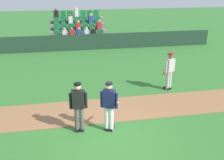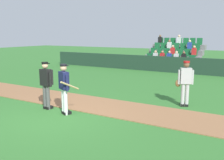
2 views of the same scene
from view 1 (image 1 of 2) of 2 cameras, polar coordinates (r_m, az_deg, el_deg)
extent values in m
plane|color=#33702D|center=(8.77, -0.94, -12.31)|extent=(80.00, 80.00, 0.00)
cube|color=#936642|center=(10.37, -2.72, -6.62)|extent=(28.00, 2.04, 0.03)
cube|color=#1E3828|center=(19.37, -6.87, 8.15)|extent=(20.00, 0.16, 1.15)
cube|color=slate|center=(21.70, -7.27, 8.36)|extent=(4.45, 3.80, 0.30)
cube|color=slate|center=(20.38, -7.07, 8.56)|extent=(4.35, 0.85, 0.40)
cube|color=#196033|center=(20.20, -11.81, 8.89)|extent=(0.44, 0.40, 0.08)
cube|color=#196033|center=(20.37, -11.86, 9.71)|extent=(0.44, 0.08, 0.50)
cube|color=#196033|center=(20.20, -10.24, 9.00)|extent=(0.44, 0.40, 0.08)
cube|color=#196033|center=(20.37, -10.29, 9.81)|extent=(0.44, 0.08, 0.50)
cube|color=silver|center=(20.19, -10.29, 9.86)|extent=(0.32, 0.22, 0.52)
sphere|color=tan|center=(20.13, -10.36, 10.84)|extent=(0.20, 0.20, 0.20)
cube|color=#196033|center=(20.21, -8.66, 9.10)|extent=(0.44, 0.40, 0.08)
cube|color=#196033|center=(20.38, -8.73, 9.91)|extent=(0.44, 0.08, 0.50)
cube|color=red|center=(20.20, -8.71, 9.96)|extent=(0.32, 0.22, 0.52)
sphere|color=#9E7051|center=(20.14, -8.77, 10.94)|extent=(0.20, 0.20, 0.20)
cube|color=#196033|center=(20.24, -7.09, 9.19)|extent=(0.44, 0.40, 0.08)
cube|color=#196033|center=(20.40, -7.16, 10.00)|extent=(0.44, 0.08, 0.50)
cube|color=#263F99|center=(20.23, -7.13, 10.05)|extent=(0.32, 0.22, 0.52)
sphere|color=tan|center=(20.16, -7.18, 11.03)|extent=(0.20, 0.20, 0.20)
cube|color=#196033|center=(20.28, -5.52, 9.28)|extent=(0.44, 0.40, 0.08)
cube|color=#196033|center=(20.44, -5.60, 10.08)|extent=(0.44, 0.08, 0.50)
cube|color=silver|center=(20.27, -5.56, 10.14)|extent=(0.32, 0.22, 0.52)
sphere|color=beige|center=(20.21, -5.59, 11.11)|extent=(0.20, 0.20, 0.20)
cube|color=#196033|center=(20.33, -3.95, 9.36)|extent=(0.44, 0.40, 0.08)
cube|color=#196033|center=(20.50, -4.05, 10.16)|extent=(0.44, 0.08, 0.50)
cube|color=black|center=(20.32, -3.99, 10.21)|extent=(0.32, 0.22, 0.52)
sphere|color=brown|center=(20.26, -4.02, 11.18)|extent=(0.20, 0.20, 0.20)
cube|color=#196033|center=(20.40, -2.40, 9.43)|extent=(0.44, 0.40, 0.08)
cube|color=#196033|center=(20.57, -2.50, 10.23)|extent=(0.44, 0.08, 0.50)
cube|color=slate|center=(21.14, -7.29, 10.10)|extent=(4.35, 0.85, 0.40)
cube|color=#196033|center=(20.96, -11.88, 10.43)|extent=(0.44, 0.40, 0.08)
cube|color=#196033|center=(21.14, -11.92, 11.20)|extent=(0.44, 0.08, 0.50)
cube|color=#196033|center=(20.96, -10.35, 10.53)|extent=(0.44, 0.40, 0.08)
cube|color=#196033|center=(21.13, -10.41, 11.30)|extent=(0.44, 0.08, 0.50)
cube|color=#196033|center=(20.97, -8.82, 10.63)|extent=(0.44, 0.40, 0.08)
cube|color=#196033|center=(21.14, -8.89, 11.40)|extent=(0.44, 0.08, 0.50)
cube|color=#196033|center=(20.99, -7.30, 10.72)|extent=(0.44, 0.40, 0.08)
cube|color=#196033|center=(21.17, -7.37, 11.49)|extent=(0.44, 0.08, 0.50)
cube|color=red|center=(20.99, -7.35, 11.55)|extent=(0.32, 0.22, 0.52)
sphere|color=tan|center=(20.94, -7.39, 12.49)|extent=(0.20, 0.20, 0.20)
cube|color=#196033|center=(21.03, -5.78, 10.80)|extent=(0.44, 0.40, 0.08)
cube|color=#196033|center=(21.21, -5.86, 11.56)|extent=(0.44, 0.08, 0.50)
cube|color=#196033|center=(21.09, -4.27, 10.87)|extent=(0.44, 0.40, 0.08)
cube|color=#196033|center=(21.26, -4.35, 11.63)|extent=(0.44, 0.08, 0.50)
cube|color=#196033|center=(21.15, -2.76, 10.94)|extent=(0.44, 0.40, 0.08)
cube|color=#196033|center=(21.33, -2.86, 11.70)|extent=(0.44, 0.08, 0.50)
cube|color=red|center=(21.15, -2.79, 11.76)|extent=(0.32, 0.22, 0.52)
sphere|color=tan|center=(21.10, -2.81, 12.70)|extent=(0.20, 0.20, 0.20)
cube|color=slate|center=(21.90, -7.49, 11.53)|extent=(4.35, 0.85, 0.40)
cube|color=#196033|center=(21.74, -11.94, 11.86)|extent=(0.44, 0.40, 0.08)
cube|color=#196033|center=(21.92, -11.98, 12.59)|extent=(0.44, 0.08, 0.50)
cube|color=#196033|center=(21.73, -10.46, 11.96)|extent=(0.44, 0.40, 0.08)
cube|color=#196033|center=(21.92, -10.51, 12.69)|extent=(0.44, 0.08, 0.50)
cube|color=#196033|center=(21.74, -8.98, 12.05)|extent=(0.44, 0.40, 0.08)
cube|color=#196033|center=(21.93, -9.04, 12.78)|extent=(0.44, 0.08, 0.50)
cube|color=silver|center=(21.75, -9.03, 12.85)|extent=(0.32, 0.22, 0.52)
sphere|color=brown|center=(21.71, -9.08, 13.76)|extent=(0.20, 0.20, 0.20)
cube|color=#196033|center=(21.77, -7.50, 12.14)|extent=(0.44, 0.40, 0.08)
cube|color=#196033|center=(21.95, -7.57, 12.86)|extent=(0.44, 0.08, 0.50)
cube|color=#196033|center=(21.80, -6.03, 12.21)|extent=(0.44, 0.40, 0.08)
cube|color=#196033|center=(21.99, -6.10, 12.94)|extent=(0.44, 0.08, 0.50)
cube|color=#196033|center=(21.86, -4.56, 12.28)|extent=(0.44, 0.40, 0.08)
cube|color=#196033|center=(22.04, -4.64, 13.01)|extent=(0.44, 0.08, 0.50)
cube|color=#263F99|center=(21.86, -4.60, 13.08)|extent=(0.32, 0.22, 0.52)
sphere|color=beige|center=(21.82, -4.62, 13.99)|extent=(0.20, 0.20, 0.20)
cube|color=#196033|center=(21.92, -3.10, 12.34)|extent=(0.44, 0.40, 0.08)
cube|color=#196033|center=(22.10, -3.19, 13.06)|extent=(0.44, 0.08, 0.50)
cube|color=slate|center=(22.68, -7.68, 12.86)|extent=(4.35, 0.85, 0.40)
cube|color=#196033|center=(22.52, -11.99, 13.19)|extent=(0.44, 0.40, 0.08)
cube|color=#196033|center=(22.71, -12.04, 13.88)|extent=(0.44, 0.08, 0.50)
cube|color=black|center=(22.54, -12.05, 13.96)|extent=(0.32, 0.22, 0.52)
sphere|color=brown|center=(22.50, -12.12, 14.84)|extent=(0.20, 0.20, 0.20)
cube|color=#196033|center=(22.52, -10.56, 13.28)|extent=(0.44, 0.40, 0.08)
cube|color=#196033|center=(22.71, -10.61, 13.98)|extent=(0.44, 0.08, 0.50)
cube|color=#196033|center=(22.53, -9.13, 13.37)|extent=(0.44, 0.40, 0.08)
cube|color=#196033|center=(22.72, -9.18, 14.07)|extent=(0.44, 0.08, 0.50)
cube|color=#196033|center=(22.55, -7.69, 13.45)|extent=(0.44, 0.40, 0.08)
cube|color=#196033|center=(22.74, -7.76, 14.15)|extent=(0.44, 0.08, 0.50)
cube|color=silver|center=(22.57, -7.74, 14.23)|extent=(0.32, 0.22, 0.52)
sphere|color=beige|center=(22.53, -7.78, 15.11)|extent=(0.20, 0.20, 0.20)
cube|color=#196033|center=(22.59, -6.26, 13.53)|extent=(0.44, 0.40, 0.08)
cube|color=#196033|center=(22.78, -6.33, 14.22)|extent=(0.44, 0.08, 0.50)
cube|color=#196033|center=(22.64, -4.84, 13.59)|extent=(0.44, 0.40, 0.08)
cube|color=#196033|center=(22.83, -4.92, 14.28)|extent=(0.44, 0.08, 0.50)
cube|color=#196033|center=(22.70, -3.42, 13.65)|extent=(0.44, 0.40, 0.08)
cube|color=#196033|center=(22.89, -3.50, 14.34)|extent=(0.44, 0.08, 0.50)
cylinder|color=white|center=(8.89, -1.14, -8.42)|extent=(0.14, 0.14, 0.90)
cylinder|color=white|center=(8.85, -0.13, -8.54)|extent=(0.14, 0.14, 0.90)
cube|color=black|center=(9.14, -1.03, -10.43)|extent=(0.22, 0.29, 0.10)
cube|color=black|center=(9.10, -0.04, -10.55)|extent=(0.22, 0.29, 0.10)
cube|color=#191E47|center=(8.52, -0.66, -4.08)|extent=(0.46, 0.37, 0.60)
cylinder|color=#191E47|center=(8.61, -2.27, -4.21)|extent=(0.09, 0.09, 0.55)
cylinder|color=#191E47|center=(8.49, 0.98, -4.56)|extent=(0.09, 0.09, 0.55)
sphere|color=tan|center=(8.35, -0.67, -1.41)|extent=(0.22, 0.22, 0.22)
cylinder|color=black|center=(8.32, -0.68, -0.77)|extent=(0.23, 0.23, 0.06)
cube|color=black|center=(8.42, -0.50, -0.72)|extent=(0.21, 0.18, 0.02)
cylinder|color=tan|center=(8.62, 1.13, -4.88)|extent=(0.16, 0.80, 0.41)
cylinder|color=#4C4C4C|center=(8.90, -7.68, -8.57)|extent=(0.14, 0.14, 0.90)
cylinder|color=#4C4C4C|center=(8.89, -6.64, -8.53)|extent=(0.14, 0.14, 0.90)
cube|color=black|center=(9.15, -7.55, -10.57)|extent=(0.14, 0.27, 0.10)
cube|color=black|center=(9.15, -6.54, -10.53)|extent=(0.14, 0.27, 0.10)
cube|color=black|center=(8.56, -7.38, -4.17)|extent=(0.42, 0.25, 0.60)
cylinder|color=black|center=(8.59, -9.04, -4.54)|extent=(0.09, 0.09, 0.55)
cylinder|color=black|center=(8.57, -5.69, -4.41)|extent=(0.09, 0.09, 0.55)
sphere|color=tan|center=(8.38, -7.52, -1.51)|extent=(0.22, 0.22, 0.22)
cylinder|color=black|center=(8.35, -7.55, -0.87)|extent=(0.23, 0.23, 0.06)
cube|color=black|center=(8.45, -7.53, -0.81)|extent=(0.19, 0.13, 0.02)
cube|color=black|center=(8.67, -7.38, -3.81)|extent=(0.44, 0.11, 0.56)
cylinder|color=#B2B2B2|center=(12.37, 12.06, -0.17)|extent=(0.14, 0.14, 0.90)
cylinder|color=#B2B2B2|center=(12.49, 12.55, -0.01)|extent=(0.14, 0.14, 0.90)
cube|color=black|center=(12.55, 11.72, -1.80)|extent=(0.22, 0.29, 0.10)
cube|color=black|center=(12.67, 12.20, -1.63)|extent=(0.22, 0.29, 0.10)
cube|color=#B2B2B2|center=(12.19, 12.57, 3.20)|extent=(0.46, 0.37, 0.60)
cylinder|color=#B2B2B2|center=(12.02, 11.76, 2.77)|extent=(0.09, 0.09, 0.55)
cylinder|color=#B2B2B2|center=(12.38, 13.32, 3.18)|extent=(0.09, 0.09, 0.55)
sphere|color=brown|center=(12.07, 12.73, 5.15)|extent=(0.22, 0.22, 0.22)
cylinder|color=#B21919|center=(12.04, 12.77, 5.60)|extent=(0.23, 0.23, 0.06)
cube|color=#B21919|center=(12.11, 12.40, 5.57)|extent=(0.21, 0.19, 0.02)
ellipsoid|color=brown|center=(12.11, 11.44, 1.69)|extent=(0.23, 0.20, 0.28)
camera|label=2|loc=(7.30, 64.86, -8.05)|focal=39.80mm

